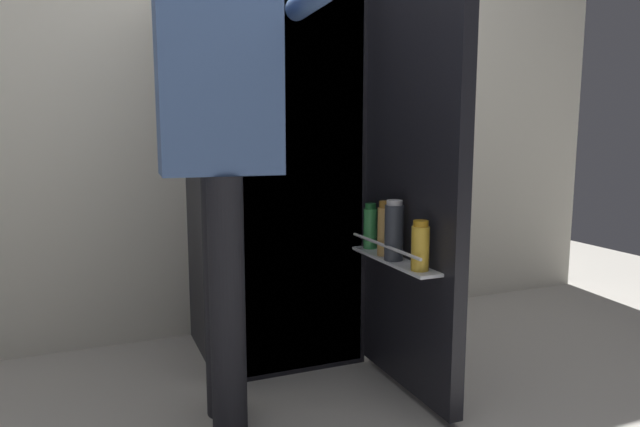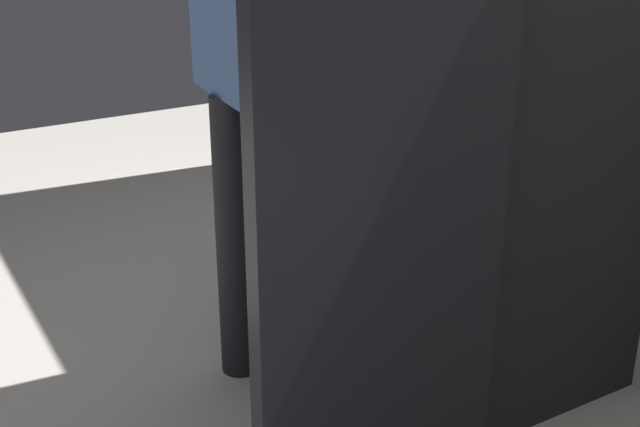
% 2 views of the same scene
% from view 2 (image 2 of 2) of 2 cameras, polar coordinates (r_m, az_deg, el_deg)
% --- Properties ---
extents(ground_plane, '(6.83, 6.83, 0.00)m').
position_cam_2_polar(ground_plane, '(2.52, 0.58, -13.62)').
color(ground_plane, '#B7B2A8').
extents(refrigerator, '(0.72, 1.29, 1.71)m').
position_cam_2_polar(refrigerator, '(2.41, 11.68, 6.82)').
color(refrigerator, black).
rests_on(refrigerator, ground_plane).
extents(person, '(0.54, 0.75, 1.78)m').
position_cam_2_polar(person, '(2.36, -4.57, 12.41)').
color(person, black).
rests_on(person, ground_plane).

